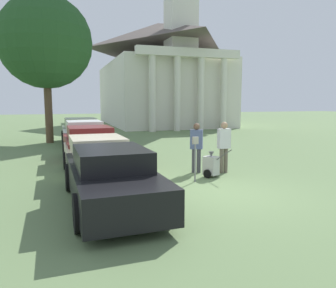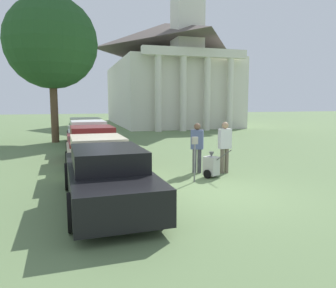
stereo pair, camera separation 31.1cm
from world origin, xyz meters
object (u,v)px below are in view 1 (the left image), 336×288
church (160,69)px  parked_car_cream (97,158)px  parked_car_white (84,137)px  parked_car_maroon (90,145)px  person_supervisor (224,144)px  person_worker (196,145)px  parked_car_black (110,177)px  parked_car_sage (81,132)px  equipment_cart (211,165)px  parking_meter (195,151)px

church → parked_car_cream: bearing=-111.4°
parked_car_cream → parked_car_white: parked_car_white is taller
parked_car_maroon → person_supervisor: size_ratio=2.64×
person_worker → person_supervisor: person_supervisor is taller
parked_car_black → church: church is taller
parked_car_cream → person_worker: person_worker is taller
parked_car_maroon → person_supervisor: 5.52m
parked_car_sage → person_supervisor: 10.61m
parked_car_black → church: (9.27, 26.71, 5.24)m
parked_car_black → person_worker: 4.26m
parked_car_black → parked_car_white: (0.00, 8.99, 0.04)m
equipment_cart → parked_car_maroon: bearing=102.0°
person_worker → equipment_cart: bearing=134.0°
parked_car_sage → equipment_cart: (3.55, -10.19, -0.30)m
parked_car_black → parked_car_sage: 12.03m
parked_car_sage → equipment_cart: parked_car_sage is taller
parked_car_black → parking_meter: bearing=25.0°
parked_car_cream → parking_meter: size_ratio=3.62×
person_supervisor → parked_car_sage: bearing=-68.6°
parked_car_black → equipment_cart: size_ratio=5.09×
church → parking_meter: bearing=-104.3°
equipment_cart → parked_car_cream: bearing=131.6°
parked_car_cream → parked_car_sage: 8.99m
parking_meter → church: 26.58m
church → person_worker: bearing=-103.8°
church → parked_car_maroon: bearing=-113.9°
parked_car_black → person_worker: person_worker is taller
parked_car_black → parking_meter: (2.80, 1.41, 0.31)m
parking_meter → parked_car_cream: bearing=149.8°
parked_car_cream → equipment_cart: size_ratio=5.08×
parked_car_cream → parking_meter: bearing=-31.9°
parked_car_maroon → parked_car_sage: (0.00, 6.20, -0.01)m
parked_car_black → parked_car_cream: parked_car_black is taller
parked_car_maroon → parking_meter: 5.24m
parked_car_cream → parked_car_white: size_ratio=1.00×
parking_meter → equipment_cart: (0.75, 0.43, -0.59)m
parked_car_cream → parked_car_maroon: size_ratio=1.08×
parked_car_white → church: church is taller
parked_car_maroon → parked_car_black: bearing=-91.7°
parking_meter → person_worker: 1.32m
parked_car_maroon → church: size_ratio=0.18×
person_worker → church: (5.92, 24.10, 4.92)m
equipment_cart → church: size_ratio=0.04×
parked_car_maroon → equipment_cart: 5.35m
parked_car_maroon → person_worker: 4.65m
parked_car_black → parked_car_sage: (0.00, 12.03, 0.02)m
parked_car_maroon → church: (9.27, 20.88, 5.21)m
person_supervisor → equipment_cart: 1.05m
equipment_cart → parked_car_sage: bearing=79.5°
parked_car_maroon → parked_car_white: (0.00, 3.16, 0.01)m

